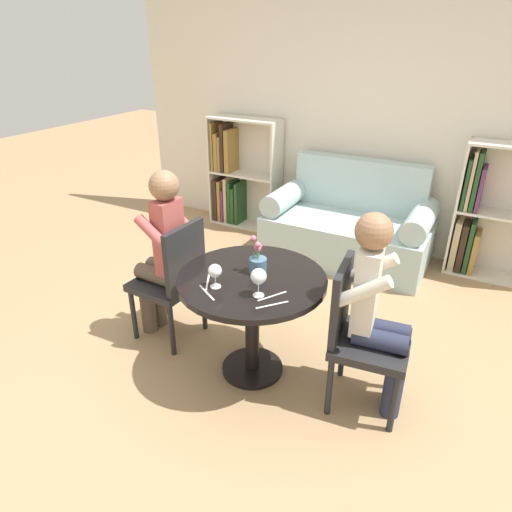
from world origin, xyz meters
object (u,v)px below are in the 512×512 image
at_px(flower_vase, 257,262).
at_px(couch, 348,228).
at_px(person_right, 379,312).
at_px(person_left, 162,253).
at_px(bookshelf_left, 237,176).
at_px(chair_left, 174,277).
at_px(wine_glass_left, 215,272).
at_px(wine_glass_right, 259,277).
at_px(chair_right, 359,331).
at_px(bookshelf_right, 491,217).

bearing_deg(flower_vase, couch, 89.87).
bearing_deg(person_right, person_left, 83.66).
relative_size(bookshelf_left, chair_left, 1.33).
xyz_separation_m(chair_left, person_left, (-0.09, 0.01, 0.16)).
relative_size(bookshelf_left, person_left, 0.96).
height_order(chair_left, wine_glass_left, chair_left).
bearing_deg(wine_glass_right, chair_right, 24.02).
bearing_deg(bookshelf_left, flower_vase, -56.47).
xyz_separation_m(bookshelf_right, wine_glass_left, (-1.31, -2.38, 0.25)).
xyz_separation_m(wine_glass_left, flower_vase, (0.12, 0.27, -0.03)).
bearing_deg(chair_right, person_left, 82.95).
relative_size(chair_right, person_left, 0.72).
bearing_deg(wine_glass_right, bookshelf_right, 65.92).
relative_size(bookshelf_right, flower_vase, 4.98).
bearing_deg(couch, bookshelf_right, 12.97).
bearing_deg(wine_glass_left, couch, 86.50).
height_order(bookshelf_right, person_right, person_right).
height_order(bookshelf_left, person_right, person_right).
bearing_deg(bookshelf_right, wine_glass_left, -118.84).
distance_m(person_left, wine_glass_right, 0.92).
xyz_separation_m(couch, chair_right, (0.66, -1.84, 0.18)).
bearing_deg(wine_glass_left, chair_left, 153.48).
bearing_deg(couch, person_right, -67.76).
bearing_deg(person_left, chair_right, 92.65).
distance_m(person_left, wine_glass_left, 0.69).
height_order(bookshelf_right, chair_left, bookshelf_right).
relative_size(chair_left, flower_vase, 3.74).
distance_m(couch, wine_glass_right, 2.14).
relative_size(bookshelf_right, person_left, 0.96).
bearing_deg(wine_glass_left, bookshelf_right, 61.16).
bearing_deg(chair_left, bookshelf_left, -157.83).
bearing_deg(chair_right, wine_glass_right, 107.12).
relative_size(chair_right, wine_glass_left, 6.24).
bearing_deg(chair_left, person_left, -91.86).
relative_size(chair_left, person_right, 0.74).
bearing_deg(chair_left, chair_right, 92.96).
distance_m(bookshelf_left, flower_vase, 2.53).
height_order(chair_right, wine_glass_right, chair_right).
xyz_separation_m(couch, flower_vase, (-0.00, -1.84, 0.46)).
xyz_separation_m(bookshelf_left, chair_right, (2.05, -2.11, -0.06)).
height_order(bookshelf_left, wine_glass_left, bookshelf_left).
distance_m(person_left, person_right, 1.49).
xyz_separation_m(couch, bookshelf_left, (-1.40, 0.27, 0.24)).
height_order(couch, chair_left, couch).
bearing_deg(flower_vase, chair_right, -0.40).
xyz_separation_m(chair_right, wine_glass_left, (-0.78, -0.27, 0.31)).
bearing_deg(flower_vase, bookshelf_left, 123.53).
relative_size(couch, bookshelf_right, 1.27).
xyz_separation_m(chair_right, wine_glass_right, (-0.52, -0.23, 0.32)).
bearing_deg(bookshelf_left, person_right, -44.27).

